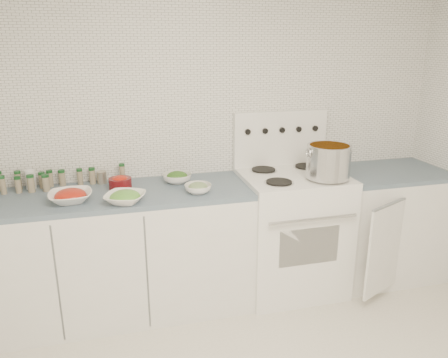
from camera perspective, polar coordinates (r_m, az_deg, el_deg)
room_walls at (r=1.90m, az=10.78°, el=7.62°), size 3.54×3.04×2.52m
counter_left at (r=3.21m, az=-13.68°, el=-9.39°), size 1.85×0.62×0.90m
stove at (r=3.44m, az=8.67°, el=-6.37°), size 0.76×0.70×1.36m
counter_right at (r=3.84m, az=20.05°, el=-5.43°), size 0.89×0.79×0.90m
stock_pot at (r=3.18m, az=13.49°, el=2.43°), size 0.33×0.31×0.24m
bowl_tomato at (r=2.94m, az=-19.42°, el=-2.11°), size 0.28×0.28×0.09m
bowl_snowpea at (r=2.83m, az=-12.78°, el=-2.35°), size 0.32×0.32×0.08m
bowl_broccoli at (r=3.17m, az=-6.13°, el=0.23°), size 0.27×0.27×0.08m
bowl_zucchini at (r=2.95m, az=-3.40°, el=-1.15°), size 0.23×0.23×0.07m
bowl_pepper at (r=3.09m, az=-13.40°, el=-0.44°), size 0.16×0.16×0.10m
salt_canister at (r=3.29m, az=-23.96°, el=-0.04°), size 0.07×0.07×0.13m
tin_can at (r=3.25m, az=-15.66°, el=0.21°), size 0.08×0.08×0.09m
spice_cluster at (r=3.26m, az=-21.94°, el=-0.08°), size 0.86×0.15×0.14m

